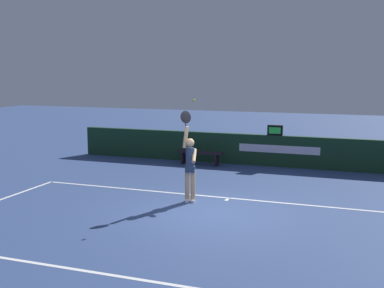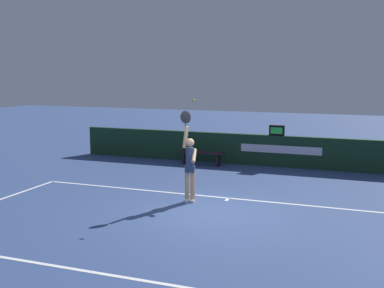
{
  "view_description": "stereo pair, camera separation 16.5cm",
  "coord_description": "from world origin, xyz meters",
  "px_view_note": "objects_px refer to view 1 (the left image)",
  "views": [
    {
      "loc": [
        3.5,
        -11.3,
        3.56
      ],
      "look_at": [
        -0.93,
        1.06,
        1.56
      ],
      "focal_mm": 45.37,
      "sensor_mm": 36.0,
      "label": 1
    },
    {
      "loc": [
        3.66,
        -11.24,
        3.56
      ],
      "look_at": [
        -0.93,
        1.06,
        1.56
      ],
      "focal_mm": 45.37,
      "sensor_mm": 36.0,
      "label": 2
    }
  ],
  "objects_px": {
    "tennis_player": "(190,164)",
    "courtside_bench_near": "(200,155)",
    "speed_display": "(275,130)",
    "tennis_ball": "(194,101)"
  },
  "relations": [
    {
      "from": "speed_display",
      "to": "tennis_ball",
      "type": "bearing_deg",
      "value": -99.79
    },
    {
      "from": "speed_display",
      "to": "tennis_player",
      "type": "relative_size",
      "value": 0.22
    },
    {
      "from": "speed_display",
      "to": "courtside_bench_near",
      "type": "xyz_separation_m",
      "value": [
        -2.72,
        -0.68,
        -0.97
      ]
    },
    {
      "from": "tennis_player",
      "to": "courtside_bench_near",
      "type": "height_order",
      "value": "tennis_player"
    },
    {
      "from": "speed_display",
      "to": "tennis_ball",
      "type": "relative_size",
      "value": 7.97
    },
    {
      "from": "tennis_player",
      "to": "tennis_ball",
      "type": "relative_size",
      "value": 35.81
    },
    {
      "from": "tennis_player",
      "to": "courtside_bench_near",
      "type": "distance_m",
      "value": 5.31
    },
    {
      "from": "speed_display",
      "to": "tennis_player",
      "type": "height_order",
      "value": "tennis_player"
    },
    {
      "from": "tennis_player",
      "to": "tennis_ball",
      "type": "distance_m",
      "value": 1.79
    },
    {
      "from": "tennis_player",
      "to": "tennis_ball",
      "type": "height_order",
      "value": "tennis_ball"
    }
  ]
}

